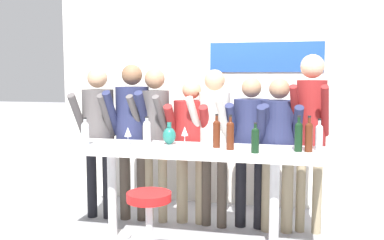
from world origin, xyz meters
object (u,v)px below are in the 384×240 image
person_far_right (278,139)px  wine_bottle_3 (319,136)px  person_center_left (155,126)px  decorative_vase (169,135)px  person_center (191,136)px  bar_stool (149,220)px  wine_bottle_6 (230,134)px  wine_bottle_1 (309,135)px  person_center_right (214,130)px  person_far_left (98,126)px  wine_bottle_7 (255,139)px  person_left (132,125)px  wine_bottle_0 (299,135)px  wine_bottle_4 (217,132)px  person_right (251,136)px  wine_bottle_5 (147,131)px  wine_bottle_2 (85,132)px  wine_glass_0 (128,133)px  person_rightmost (311,121)px  wine_glass_1 (185,132)px  tasting_table (190,161)px

person_far_right → wine_bottle_3: bearing=-54.1°
person_center_left → decorative_vase: bearing=-49.7°
person_center → bar_stool: bearing=-93.4°
bar_stool → wine_bottle_6: bearing=46.5°
wine_bottle_1 → person_center_left: bearing=160.9°
person_center_right → decorative_vase: (-0.38, -0.42, -0.02)m
person_far_right → decorative_vase: (-1.05, -0.40, 0.06)m
person_far_left → wine_bottle_7: person_far_left is taller
person_left → wine_bottle_0: person_left is taller
person_far_left → wine_bottle_1: bearing=-15.6°
person_center_left → wine_bottle_1: bearing=-12.8°
person_center_left → wine_bottle_6: (0.92, -0.61, 0.03)m
wine_bottle_0 → wine_bottle_4: (-0.75, 0.04, -0.00)m
bar_stool → wine_bottle_0: (1.19, 0.65, 0.65)m
wine_bottle_7 → decorative_vase: wine_bottle_7 is taller
person_far_left → person_right: bearing=-0.3°
wine_bottle_5 → wine_bottle_7: same height
wine_bottle_2 → person_center: bearing=38.0°
wine_bottle_0 → wine_glass_0: bearing=-179.4°
person_center_right → person_far_right: bearing=9.8°
person_far_left → wine_bottle_3: (2.38, -0.45, 0.02)m
person_left → wine_bottle_5: bearing=-54.7°
person_rightmost → wine_bottle_2: 2.27m
person_far_left → wine_glass_0: size_ratio=9.74×
wine_bottle_7 → bar_stool: bearing=-149.0°
person_right → wine_bottle_0: 0.78m
person_left → wine_glass_1: 0.81m
wine_bottle_6 → person_center: bearing=128.7°
person_center → person_right: person_right is taller
bar_stool → person_rightmost: bearing=43.4°
person_center_left → wine_bottle_0: person_center_left is taller
wine_bottle_5 → wine_bottle_2: bearing=-154.9°
bar_stool → person_right: person_right is taller
person_center → person_far_right: bearing=-4.5°
person_right → wine_glass_0: person_right is taller
person_rightmost → wine_bottle_2: person_rightmost is taller
wine_bottle_2 → wine_bottle_6: size_ratio=0.85×
wine_bottle_3 → decorative_vase: (-1.42, 0.05, -0.04)m
person_rightmost → person_far_left: bearing=-171.6°
person_center_left → person_far_right: bearing=5.1°
wine_bottle_4 → wine_bottle_6: 0.17m
person_far_left → person_left: bearing=0.4°
person_center_left → wine_bottle_6: 1.10m
person_right → person_center_right: bearing=-168.6°
bar_stool → person_center_right: size_ratio=0.40×
tasting_table → person_rightmost: person_rightmost is taller
person_far_right → wine_glass_1: person_far_right is taller
wine_bottle_5 → decorative_vase: (0.24, -0.02, -0.04)m
wine_bottle_5 → wine_bottle_6: (0.87, -0.20, 0.02)m
person_center_left → wine_glass_0: 0.59m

